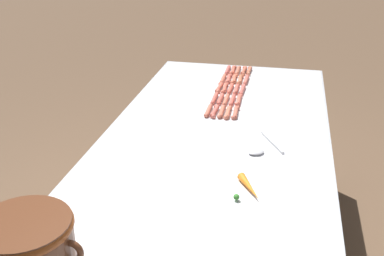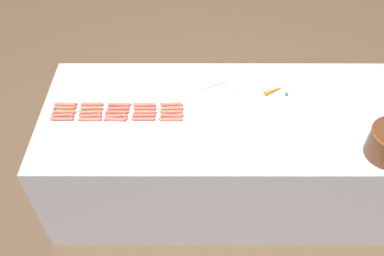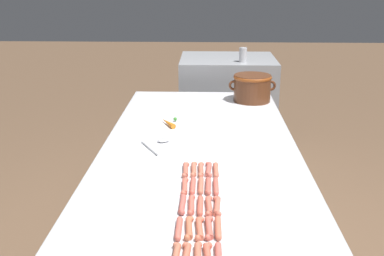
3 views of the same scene
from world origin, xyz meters
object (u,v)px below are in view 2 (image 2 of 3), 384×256
at_px(hot_dog_19, 172,116).
at_px(hot_dog_13, 145,112).
at_px(hot_dog_2, 119,105).
at_px(hot_dog_4, 171,104).
at_px(hot_dog_21, 90,119).
at_px(hot_dog_8, 145,108).
at_px(hot_dog_16, 90,116).
at_px(hot_dog_6, 92,108).
at_px(hot_dog_9, 172,108).
at_px(hot_dog_5, 65,108).
at_px(hot_dog_15, 63,115).
at_px(hot_dog_0, 65,104).
at_px(carrot, 275,90).
at_px(hot_dog_22, 115,119).
at_px(hot_dog_10, 64,112).
at_px(serving_spoon, 225,89).
at_px(hot_dog_1, 92,104).
at_px(hot_dog_7, 118,108).
at_px(hot_dog_11, 90,112).
at_px(hot_dog_18, 144,115).
at_px(hot_dog_14, 171,112).
at_px(hot_dog_3, 144,105).
at_px(hot_dog_24, 171,119).
at_px(hot_dog_23, 143,119).
at_px(hot_dog_17, 116,116).
at_px(hot_dog_12, 117,112).

bearing_deg(hot_dog_19, hot_dog_13, -100.94).
bearing_deg(hot_dog_2, hot_dog_4, 90.61).
height_order(hot_dog_19, hot_dog_21, same).
xyz_separation_m(hot_dog_8, hot_dog_16, (0.07, -0.35, 0.00)).
bearing_deg(hot_dog_6, hot_dog_9, 89.84).
distance_m(hot_dog_5, hot_dog_13, 0.54).
xyz_separation_m(hot_dog_5, hot_dog_19, (0.07, 0.71, 0.00)).
relative_size(hot_dog_13, hot_dog_15, 1.00).
relative_size(hot_dog_0, hot_dog_4, 1.00).
relative_size(hot_dog_4, carrot, 0.91).
bearing_deg(hot_dog_16, hot_dog_22, 79.18).
distance_m(hot_dog_15, hot_dog_22, 0.35).
bearing_deg(hot_dog_9, hot_dog_10, -87.26).
distance_m(hot_dog_5, serving_spoon, 1.09).
bearing_deg(hot_dog_1, hot_dog_7, 77.87).
bearing_deg(hot_dog_11, hot_dog_16, 8.27).
distance_m(hot_dog_13, hot_dog_18, 0.03).
height_order(hot_dog_1, hot_dog_19, same).
relative_size(hot_dog_14, hot_dog_22, 1.00).
bearing_deg(hot_dog_7, hot_dog_21, -59.30).
height_order(hot_dog_11, hot_dog_16, same).
xyz_separation_m(hot_dog_13, hot_dog_22, (0.07, -0.19, 0.00)).
height_order(hot_dog_10, hot_dog_21, same).
relative_size(serving_spoon, carrot, 1.51).
xyz_separation_m(hot_dog_13, hot_dog_18, (0.03, -0.00, 0.00)).
relative_size(hot_dog_3, hot_dog_24, 1.00).
height_order(hot_dog_15, hot_dog_16, same).
height_order(hot_dog_16, hot_dog_22, same).
bearing_deg(hot_dog_15, hot_dog_10, 174.38).
bearing_deg(hot_dog_6, hot_dog_19, 82.41).
bearing_deg(hot_dog_7, hot_dog_23, 60.10).
bearing_deg(hot_dog_17, hot_dog_18, 90.82).
height_order(hot_dog_3, hot_dog_21, same).
distance_m(hot_dog_1, hot_dog_12, 0.19).
relative_size(hot_dog_21, serving_spoon, 0.61).
height_order(hot_dog_4, hot_dog_13, same).
xyz_separation_m(hot_dog_2, hot_dog_3, (0.00, 0.17, 0.00)).
xyz_separation_m(hot_dog_1, carrot, (-0.14, 1.25, 0.00)).
xyz_separation_m(hot_dog_1, hot_dog_15, (0.10, -0.17, 0.00)).
bearing_deg(hot_dog_22, hot_dog_6, -121.40).
height_order(hot_dog_1, hot_dog_17, same).
height_order(hot_dog_21, carrot, carrot).
bearing_deg(hot_dog_3, carrot, 99.10).
height_order(hot_dog_2, hot_dog_11, same).
bearing_deg(hot_dog_17, hot_dog_16, -89.85).
distance_m(hot_dog_7, hot_dog_21, 0.20).
xyz_separation_m(hot_dog_5, hot_dog_16, (0.07, 0.18, 0.00)).
distance_m(hot_dog_0, hot_dog_23, 0.55).
xyz_separation_m(hot_dog_6, hot_dog_17, (0.07, 0.17, 0.00)).
relative_size(hot_dog_1, hot_dog_8, 1.00).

